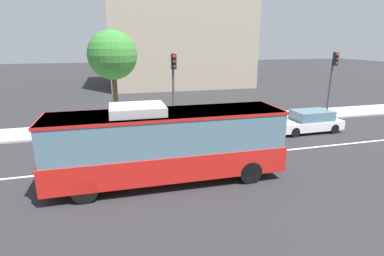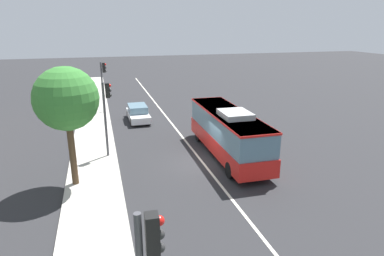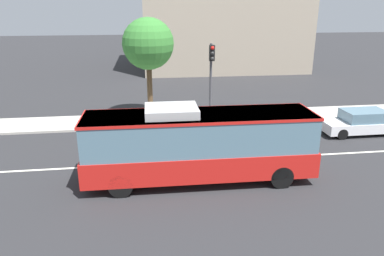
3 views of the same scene
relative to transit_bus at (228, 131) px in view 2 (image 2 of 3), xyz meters
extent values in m
plane|color=#28282B|center=(-0.75, 2.03, -1.81)|extent=(160.00, 160.00, 0.00)
cube|color=#B2ADA3|center=(-0.75, 8.98, -1.74)|extent=(80.00, 3.08, 0.14)
cube|color=silver|center=(-0.75, 2.03, -1.80)|extent=(76.00, 0.16, 0.01)
cube|color=red|center=(0.02, 0.00, -0.83)|extent=(10.03, 2.64, 1.10)
cube|color=slate|center=(0.02, 0.00, 0.50)|extent=(9.83, 2.56, 1.58)
cube|color=red|center=(0.02, 0.00, 1.23)|extent=(9.93, 2.61, 0.12)
cube|color=#B2B2B2|center=(-1.18, 0.02, 1.47)|extent=(2.22, 1.83, 0.36)
cylinder|color=black|center=(3.44, 1.05, -1.31)|extent=(1.00, 0.31, 1.00)
cylinder|color=black|center=(3.41, -1.15, -1.31)|extent=(1.00, 0.31, 1.00)
cylinder|color=black|center=(-3.36, 1.15, -1.31)|extent=(1.00, 0.31, 1.00)
cylinder|color=black|center=(-3.39, -1.05, -1.31)|extent=(1.00, 0.31, 1.00)
cube|color=white|center=(10.56, 4.87, -1.29)|extent=(4.51, 1.84, 0.60)
cube|color=slate|center=(10.81, 4.87, -0.67)|extent=(2.53, 1.68, 0.64)
cylinder|color=black|center=(9.06, 4.06, -1.49)|extent=(0.64, 0.23, 0.64)
cylinder|color=black|center=(9.05, 5.66, -1.49)|extent=(0.64, 0.23, 0.64)
cylinder|color=black|center=(12.06, 4.08, -1.49)|extent=(0.64, 0.23, 0.64)
cylinder|color=black|center=(12.05, 5.68, -1.49)|extent=(0.64, 0.23, 0.64)
cylinder|color=#47474C|center=(1.96, 8.01, 0.79)|extent=(0.16, 0.16, 5.20)
cube|color=black|center=(1.96, 7.73, 2.84)|extent=(0.32, 0.28, 0.96)
sphere|color=red|center=(1.96, 7.58, 3.16)|extent=(0.22, 0.22, 0.22)
sphere|color=#2D2D2D|center=(1.96, 7.58, 2.84)|extent=(0.22, 0.22, 0.22)
sphere|color=#2D2D2D|center=(1.96, 7.58, 2.52)|extent=(0.22, 0.22, 0.22)
cube|color=black|center=(-14.32, 7.46, 2.84)|extent=(0.33, 0.29, 0.96)
sphere|color=red|center=(-14.33, 7.31, 3.16)|extent=(0.22, 0.22, 0.22)
sphere|color=#2D2D2D|center=(-14.33, 7.31, 2.84)|extent=(0.22, 0.22, 0.22)
sphere|color=#2D2D2D|center=(-14.33, 7.31, 2.52)|extent=(0.22, 0.22, 0.22)
cylinder|color=#47474C|center=(14.48, 7.89, 0.79)|extent=(0.16, 0.16, 5.20)
cube|color=black|center=(14.45, 7.61, 2.84)|extent=(0.35, 0.31, 0.96)
sphere|color=red|center=(14.44, 7.46, 3.16)|extent=(0.22, 0.22, 0.22)
sphere|color=#2D2D2D|center=(14.44, 7.46, 2.84)|extent=(0.22, 0.22, 0.22)
sphere|color=#2D2D2D|center=(14.44, 7.46, 2.52)|extent=(0.22, 0.22, 0.22)
cylinder|color=#4C3823|center=(-1.89, 9.95, 0.07)|extent=(0.36, 0.36, 3.76)
sphere|color=#387F33|center=(-1.89, 9.95, 3.23)|extent=(3.39, 3.39, 3.39)
camera|label=1|loc=(-2.13, -12.00, 4.12)|focal=28.06mm
camera|label=2|loc=(-20.10, 8.27, 6.92)|focal=31.08mm
camera|label=3|loc=(-2.26, -14.71, 5.74)|focal=34.34mm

